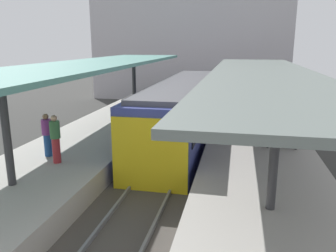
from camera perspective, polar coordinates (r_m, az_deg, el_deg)
The scene contains 14 objects.
ground_plane at distance 14.62m, azimuth -0.20°, elevation -7.08°, with size 80.00×80.00×0.00m, color #383835.
platform_left at distance 15.64m, azimuth -13.99°, elevation -4.15°, with size 4.40×28.00×1.00m, color #ADA8A0.
platform_right at distance 14.20m, azimuth 15.06°, elevation -6.07°, with size 4.40×28.00×1.00m, color #ADA8A0.
track_ballast at distance 14.58m, azimuth -0.20°, elevation -6.72°, with size 3.20×28.00×0.20m, color #4C4742.
rail_near_side at distance 14.68m, azimuth -2.97°, elevation -5.89°, with size 0.08×28.00×0.14m, color slate.
rail_far_side at distance 14.40m, azimuth 2.62°, elevation -6.28°, with size 0.08×28.00×0.14m, color slate.
commuter_train at distance 18.06m, azimuth 2.51°, elevation 2.66°, with size 2.78×14.02×3.10m.
canopy_left at distance 16.22m, azimuth -12.61°, elevation 9.97°, with size 4.18×21.00×3.34m.
canopy_right at distance 14.85m, azimuth 15.62°, elevation 8.49°, with size 4.18×21.00×3.08m.
platform_bench at distance 14.73m, azimuth 18.60°, elevation -1.68°, with size 1.40×0.41×0.86m.
platform_sign at distance 17.39m, azimuth 9.82°, elevation 5.03°, with size 0.90×0.08×2.21m.
passenger_near_bench at distance 13.59m, azimuth -19.70°, elevation -1.32°, with size 0.36×0.36×1.65m.
passenger_mid_platform at distance 12.70m, azimuth -18.42°, elevation -1.96°, with size 0.36×0.36×1.76m.
station_building_backdrop at distance 33.69m, azimuth 3.96°, elevation 14.24°, with size 18.00×6.00×11.00m, color #B7B2B7.
Camera 1 is at (2.83, -13.37, 5.20)m, focal length 36.21 mm.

